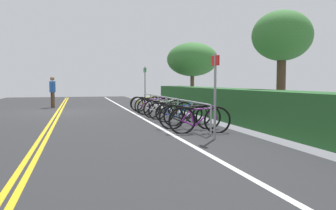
{
  "coord_description": "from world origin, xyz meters",
  "views": [
    {
      "loc": [
        17.17,
        0.83,
        1.41
      ],
      "look_at": [
        6.22,
        3.66,
        0.66
      ],
      "focal_mm": 37.75,
      "sensor_mm": 36.0,
      "label": 1
    }
  ],
  "objects_px": {
    "bicycle_4": "(164,108)",
    "bike_rack": "(167,102)",
    "bicycle_3": "(157,107)",
    "bicycle_7": "(188,115)",
    "bicycle_5": "(171,111)",
    "bicycle_6": "(179,113)",
    "tree_near_left": "(192,60)",
    "pedestrian": "(53,90)",
    "bicycle_0": "(146,103)",
    "tree_mid": "(282,37)",
    "bicycle_1": "(149,104)",
    "sign_post_near": "(145,83)",
    "bicycle_2": "(154,105)",
    "bicycle_9": "(200,120)",
    "bicycle_8": "(190,117)",
    "sign_post_far": "(215,87)"
  },
  "relations": [
    {
      "from": "bicycle_5",
      "to": "bicycle_6",
      "type": "bearing_deg",
      "value": 1.88
    },
    {
      "from": "bicycle_0",
      "to": "tree_mid",
      "type": "height_order",
      "value": "tree_mid"
    },
    {
      "from": "bicycle_9",
      "to": "bicycle_1",
      "type": "bearing_deg",
      "value": 179.38
    },
    {
      "from": "bicycle_4",
      "to": "tree_mid",
      "type": "bearing_deg",
      "value": 60.4
    },
    {
      "from": "bicycle_1",
      "to": "tree_near_left",
      "type": "relative_size",
      "value": 0.46
    },
    {
      "from": "bicycle_2",
      "to": "sign_post_near",
      "type": "relative_size",
      "value": 0.8
    },
    {
      "from": "bicycle_7",
      "to": "pedestrian",
      "type": "relative_size",
      "value": 1.01
    },
    {
      "from": "bike_rack",
      "to": "bicycle_5",
      "type": "height_order",
      "value": "bike_rack"
    },
    {
      "from": "pedestrian",
      "to": "tree_mid",
      "type": "xyz_separation_m",
      "value": [
        8.55,
        8.48,
        2.05
      ]
    },
    {
      "from": "bicycle_1",
      "to": "bicycle_3",
      "type": "height_order",
      "value": "bicycle_1"
    },
    {
      "from": "bicycle_0",
      "to": "bicycle_1",
      "type": "height_order",
      "value": "bicycle_1"
    },
    {
      "from": "bicycle_9",
      "to": "pedestrian",
      "type": "bearing_deg",
      "value": -157.59
    },
    {
      "from": "tree_mid",
      "to": "bicycle_6",
      "type": "bearing_deg",
      "value": -95.29
    },
    {
      "from": "bike_rack",
      "to": "tree_near_left",
      "type": "bearing_deg",
      "value": 154.58
    },
    {
      "from": "pedestrian",
      "to": "sign_post_far",
      "type": "distance_m",
      "value": 12.81
    },
    {
      "from": "bicycle_6",
      "to": "sign_post_far",
      "type": "relative_size",
      "value": 0.77
    },
    {
      "from": "bicycle_8",
      "to": "bicycle_9",
      "type": "height_order",
      "value": "bicycle_8"
    },
    {
      "from": "bicycle_5",
      "to": "bicycle_8",
      "type": "distance_m",
      "value": 2.83
    },
    {
      "from": "bicycle_9",
      "to": "sign_post_near",
      "type": "bearing_deg",
      "value": 178.25
    },
    {
      "from": "sign_post_near",
      "to": "bicycle_6",
      "type": "bearing_deg",
      "value": -0.77
    },
    {
      "from": "bicycle_1",
      "to": "bike_rack",
      "type": "bearing_deg",
      "value": 0.78
    },
    {
      "from": "bicycle_3",
      "to": "sign_post_far",
      "type": "xyz_separation_m",
      "value": [
        6.54,
        -0.01,
        0.93
      ]
    },
    {
      "from": "bicycle_3",
      "to": "sign_post_far",
      "type": "relative_size",
      "value": 0.77
    },
    {
      "from": "sign_post_near",
      "to": "tree_mid",
      "type": "bearing_deg",
      "value": 27.37
    },
    {
      "from": "tree_mid",
      "to": "sign_post_far",
      "type": "bearing_deg",
      "value": -49.08
    },
    {
      "from": "bicycle_3",
      "to": "bicycle_9",
      "type": "relative_size",
      "value": 0.93
    },
    {
      "from": "bicycle_5",
      "to": "tree_near_left",
      "type": "height_order",
      "value": "tree_near_left"
    },
    {
      "from": "bicycle_0",
      "to": "tree_mid",
      "type": "xyz_separation_m",
      "value": [
        5.84,
        3.89,
        2.68
      ]
    },
    {
      "from": "bicycle_9",
      "to": "pedestrian",
      "type": "distance_m",
      "value": 11.84
    },
    {
      "from": "bicycle_7",
      "to": "bicycle_2",
      "type": "bearing_deg",
      "value": -177.96
    },
    {
      "from": "bicycle_1",
      "to": "bicycle_7",
      "type": "distance_m",
      "value": 5.48
    },
    {
      "from": "bicycle_0",
      "to": "bicycle_2",
      "type": "distance_m",
      "value": 1.87
    },
    {
      "from": "bicycle_5",
      "to": "sign_post_far",
      "type": "distance_m",
      "value": 4.87
    },
    {
      "from": "bicycle_3",
      "to": "bicycle_7",
      "type": "bearing_deg",
      "value": 3.4
    },
    {
      "from": "bicycle_6",
      "to": "sign_post_near",
      "type": "xyz_separation_m",
      "value": [
        -6.77,
        0.09,
        1.01
      ]
    },
    {
      "from": "bicycle_7",
      "to": "pedestrian",
      "type": "xyz_separation_m",
      "value": [
        -9.12,
        -4.75,
        0.64
      ]
    },
    {
      "from": "tree_mid",
      "to": "bicycle_9",
      "type": "bearing_deg",
      "value": -59.1
    },
    {
      "from": "bike_rack",
      "to": "bicycle_3",
      "type": "height_order",
      "value": "bike_rack"
    },
    {
      "from": "tree_mid",
      "to": "bicycle_1",
      "type": "bearing_deg",
      "value": -141.56
    },
    {
      "from": "bicycle_5",
      "to": "bicycle_9",
      "type": "relative_size",
      "value": 1.0
    },
    {
      "from": "bicycle_7",
      "to": "tree_near_left",
      "type": "xyz_separation_m",
      "value": [
        -9.49,
        3.31,
        2.4
      ]
    },
    {
      "from": "bike_rack",
      "to": "bicycle_8",
      "type": "bearing_deg",
      "value": -2.16
    },
    {
      "from": "bicycle_0",
      "to": "bicycle_7",
      "type": "relative_size",
      "value": 0.98
    },
    {
      "from": "tree_near_left",
      "to": "bicycle_9",
      "type": "bearing_deg",
      "value": -17.4
    },
    {
      "from": "bicycle_7",
      "to": "sign_post_far",
      "type": "distance_m",
      "value": 3.03
    },
    {
      "from": "bicycle_6",
      "to": "tree_mid",
      "type": "relative_size",
      "value": 0.4
    },
    {
      "from": "bicycle_2",
      "to": "tree_mid",
      "type": "height_order",
      "value": "tree_mid"
    },
    {
      "from": "bicycle_4",
      "to": "bike_rack",
      "type": "bearing_deg",
      "value": 0.68
    },
    {
      "from": "bicycle_8",
      "to": "bicycle_2",
      "type": "bearing_deg",
      "value": 179.21
    },
    {
      "from": "bike_rack",
      "to": "bicycle_1",
      "type": "height_order",
      "value": "bike_rack"
    }
  ]
}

